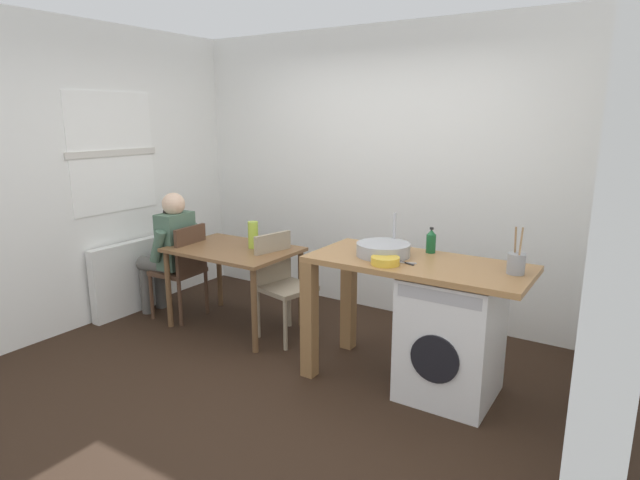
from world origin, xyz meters
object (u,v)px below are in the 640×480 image
seated_person (170,248)px  chair_opposite (281,280)px  bottle_tall_green (431,241)px  utensil_crock (516,263)px  washing_machine (451,336)px  dining_table (234,259)px  chair_person_seat (183,266)px  mixing_bowl (385,260)px  vase (253,235)px

seated_person → chair_opposite: bearing=-85.4°
bottle_tall_green → utensil_crock: size_ratio=0.62×
washing_machine → dining_table: bearing=176.4°
washing_machine → bottle_tall_green: bottle_tall_green is taller
utensil_crock → chair_person_seat: bearing=-179.7°
chair_person_seat → mixing_bowl: size_ratio=4.69×
dining_table → washing_machine: size_ratio=1.28×
utensil_crock → chair_opposite: bearing=175.7°
chair_opposite → vase: vase is taller
chair_opposite → utensil_crock: (1.94, -0.14, 0.48)m
dining_table → utensil_crock: bearing=-1.9°
seated_person → chair_person_seat: bearing=-90.0°
washing_machine → bottle_tall_green: 0.69m
washing_machine → bottle_tall_green: bearing=135.9°
seated_person → vase: (0.86, 0.21, 0.19)m
dining_table → utensil_crock: utensil_crock is taller
washing_machine → utensil_crock: 0.67m
chair_person_seat → vase: (0.70, 0.20, 0.35)m
seated_person → dining_table: bearing=-85.1°
chair_opposite → seated_person: 1.21m
seated_person → washing_machine: bearing=-94.2°
dining_table → seated_person: (-0.71, -0.11, 0.03)m
chair_opposite → utensil_crock: utensil_crock is taller
mixing_bowl → bottle_tall_green: bearing=73.1°
bottle_tall_green → chair_opposite: bearing=-177.1°
chair_opposite → bottle_tall_green: bottle_tall_green is taller
seated_person → bottle_tall_green: size_ratio=6.43×
chair_person_seat → washing_machine: 2.60m
washing_machine → mixing_bowl: (-0.41, -0.20, 0.52)m
chair_person_seat → vase: vase is taller
bottle_tall_green → utensil_crock: (0.64, -0.21, -0.01)m
chair_person_seat → utensil_crock: utensil_crock is taller
chair_person_seat → vase: size_ratio=3.77×
dining_table → seated_person: size_ratio=0.92×
dining_table → bottle_tall_green: (1.78, 0.13, 0.36)m
dining_table → bottle_tall_green: 1.82m
washing_machine → vase: vase is taller
washing_machine → vase: size_ratio=3.60×
seated_person → bottle_tall_green: seated_person is taller
chair_opposite → dining_table: bearing=-69.3°
bottle_tall_green → chair_person_seat: bearing=-174.4°
chair_person_seat → chair_opposite: 1.04m
chair_person_seat → bottle_tall_green: bottle_tall_green is taller
mixing_bowl → utensil_crock: 0.82m
chair_person_seat → chair_opposite: same height
bottle_tall_green → vase: size_ratio=0.78×
dining_table → bottle_tall_green: size_ratio=5.89×
chair_person_seat → vase: bearing=-78.0°
chair_person_seat → bottle_tall_green: size_ratio=4.82×
chair_person_seat → utensil_crock: (2.97, 0.02, 0.48)m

